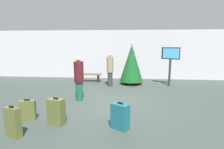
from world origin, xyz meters
The scene contains 11 objects.
ground_plane centered at (0.00, 0.00, 0.00)m, with size 16.00×16.00×0.00m, color #38423D.
back_wall centered at (0.00, 4.88, 1.49)m, with size 16.00×0.20×2.98m, color silver.
holiday_tree centered at (0.82, 3.26, 1.15)m, with size 1.23×1.23×2.26m.
flight_info_kiosk centered at (2.79, 3.02, 1.40)m, with size 0.85×0.47×1.99m.
waiting_bench centered at (-1.55, 3.64, 0.35)m, with size 1.33×0.44×0.48m.
traveller_0 centered at (-1.22, 0.21, 0.89)m, with size 0.39×0.39×1.70m.
traveller_1 centered at (-0.27, 2.65, 0.89)m, with size 0.37×0.37×1.70m.
suitcase_0 centered at (-1.28, -1.93, 0.36)m, with size 0.47×0.36×0.76m.
suitcase_1 centered at (-2.04, -2.69, 0.37)m, with size 0.45×0.30×0.77m.
suitcase_2 centered at (0.47, -2.04, 0.34)m, with size 0.52×0.47×0.72m.
suitcase_3 centered at (-2.21, -1.76, 0.30)m, with size 0.46×0.25×0.63m.
Camera 1 is at (0.67, -6.51, 2.22)m, focal length 29.31 mm.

